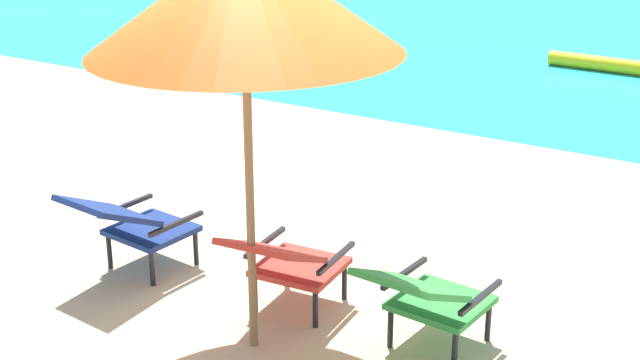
# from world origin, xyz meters

# --- Properties ---
(ground_plane) EXTENTS (40.00, 40.00, 0.00)m
(ground_plane) POSITION_xyz_m (0.00, 4.00, 0.00)
(ground_plane) COLOR #CCB78E
(swim_buoy) EXTENTS (1.60, 0.18, 0.18)m
(swim_buoy) POSITION_xyz_m (0.30, 6.98, 0.10)
(swim_buoy) COLOR yellow
(swim_buoy) RESTS_ON ocean_band
(lounge_chair_left) EXTENTS (0.65, 0.94, 0.68)m
(lounge_chair_left) POSITION_xyz_m (-1.17, -0.32, 0.40)
(lounge_chair_left) COLOR navy
(lounge_chair_left) RESTS_ON ground_plane
(lounge_chair_center) EXTENTS (0.58, 0.90, 0.68)m
(lounge_chair_center) POSITION_xyz_m (0.07, -0.29, 0.40)
(lounge_chair_center) COLOR red
(lounge_chair_center) RESTS_ON ground_plane
(lounge_chair_right) EXTENTS (0.63, 0.93, 0.68)m
(lounge_chair_right) POSITION_xyz_m (1.03, -0.28, 0.40)
(lounge_chair_right) COLOR #338E3D
(lounge_chair_right) RESTS_ON ground_plane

